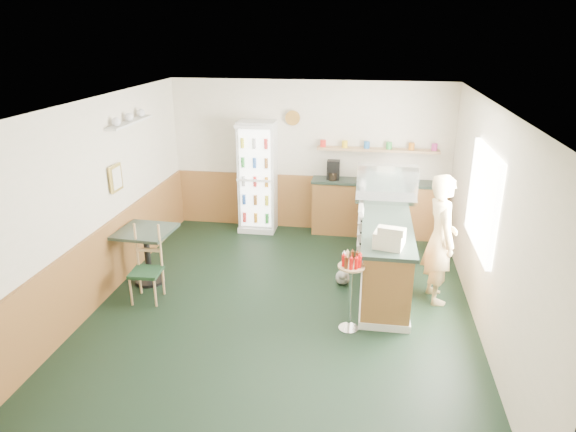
% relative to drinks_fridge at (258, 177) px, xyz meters
% --- Properties ---
extents(ground, '(6.00, 6.00, 0.00)m').
position_rel_drinks_fridge_xyz_m(ground, '(0.91, -2.74, -1.00)').
color(ground, black).
rests_on(ground, ground).
extents(room_envelope, '(5.04, 6.02, 2.72)m').
position_rel_drinks_fridge_xyz_m(room_envelope, '(0.68, -2.01, 0.52)').
color(room_envelope, beige).
rests_on(room_envelope, ground).
extents(service_counter, '(0.68, 3.01, 1.01)m').
position_rel_drinks_fridge_xyz_m(service_counter, '(2.26, -1.67, -0.54)').
color(service_counter, '#915F2E').
rests_on(service_counter, ground).
extents(back_counter, '(2.24, 0.42, 1.69)m').
position_rel_drinks_fridge_xyz_m(back_counter, '(2.10, 0.06, -0.46)').
color(back_counter, '#915F2E').
rests_on(back_counter, ground).
extents(drinks_fridge, '(0.66, 0.54, 2.01)m').
position_rel_drinks_fridge_xyz_m(drinks_fridge, '(0.00, 0.00, 0.00)').
color(drinks_fridge, silver).
rests_on(drinks_fridge, ground).
extents(display_case, '(0.94, 0.49, 0.53)m').
position_rel_drinks_fridge_xyz_m(display_case, '(2.26, -1.00, 0.27)').
color(display_case, silver).
rests_on(display_case, service_counter).
extents(cash_register, '(0.42, 0.43, 0.20)m').
position_rel_drinks_fridge_xyz_m(cash_register, '(2.26, -2.81, 0.11)').
color(cash_register, beige).
rests_on(cash_register, service_counter).
extents(shopkeeper, '(0.53, 0.66, 1.78)m').
position_rel_drinks_fridge_xyz_m(shopkeeper, '(2.96, -2.19, -0.11)').
color(shopkeeper, tan).
rests_on(shopkeeper, ground).
extents(condiment_stand, '(0.33, 0.33, 1.02)m').
position_rel_drinks_fridge_xyz_m(condiment_stand, '(1.82, -3.15, -0.30)').
color(condiment_stand, silver).
rests_on(condiment_stand, ground).
extents(newspaper_rack, '(0.09, 0.43, 0.86)m').
position_rel_drinks_fridge_xyz_m(newspaper_rack, '(1.90, -1.64, -0.34)').
color(newspaper_rack, black).
rests_on(newspaper_rack, ground).
extents(cafe_table, '(0.80, 0.80, 0.83)m').
position_rel_drinks_fridge_xyz_m(cafe_table, '(-1.14, -2.34, -0.42)').
color(cafe_table, black).
rests_on(cafe_table, ground).
extents(cafe_chair, '(0.42, 0.42, 1.05)m').
position_rel_drinks_fridge_xyz_m(cafe_chair, '(-0.95, -2.76, -0.45)').
color(cafe_chair, '#15301B').
rests_on(cafe_chair, ground).
extents(dog_doorstop, '(0.21, 0.27, 0.25)m').
position_rel_drinks_fridge_xyz_m(dog_doorstop, '(1.68, -1.98, -0.88)').
color(dog_doorstop, gray).
rests_on(dog_doorstop, ground).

